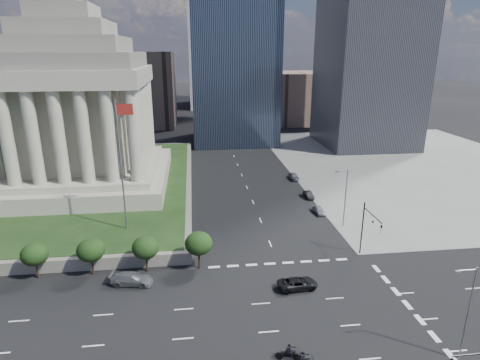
{
  "coord_description": "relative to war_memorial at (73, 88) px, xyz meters",
  "views": [
    {
      "loc": [
        -11.18,
        -34.77,
        28.35
      ],
      "look_at": [
        -5.59,
        12.47,
        12.96
      ],
      "focal_mm": 30.0,
      "sensor_mm": 36.0,
      "label": 1
    }
  ],
  "objects": [
    {
      "name": "ground",
      "position": [
        34.0,
        52.0,
        -21.4
      ],
      "size": [
        500.0,
        500.0,
        0.0
      ],
      "primitive_type": "plane",
      "color": "black",
      "rests_on": "ground"
    },
    {
      "name": "pickup_truck",
      "position": [
        35.09,
        -40.4,
        -20.7
      ],
      "size": [
        5.22,
        2.8,
        1.4
      ],
      "primitive_type": "imported",
      "rotation": [
        0.0,
        0.0,
        1.67
      ],
      "color": "black",
      "rests_on": "ground"
    },
    {
      "name": "parked_sedan_mid",
      "position": [
        45.5,
        -8.95,
        -20.78
      ],
      "size": [
        3.85,
        1.5,
        1.25
      ],
      "primitive_type": "imported",
      "rotation": [
        0.0,
        0.0,
        0.05
      ],
      "color": "black",
      "rests_on": "ground"
    },
    {
      "name": "parked_sedan_near",
      "position": [
        45.09,
        -17.05,
        -20.74
      ],
      "size": [
        3.95,
        1.81,
        1.31
      ],
      "primitive_type": "imported",
      "rotation": [
        0.0,
        0.0,
        0.07
      ],
      "color": "gray",
      "rests_on": "ground"
    },
    {
      "name": "parked_sedan_far",
      "position": [
        45.5,
        3.16,
        -20.67
      ],
      "size": [
        4.38,
        1.94,
        1.47
      ],
      "primitive_type": "imported",
      "rotation": [
        0.0,
        0.0,
        0.05
      ],
      "color": "#5A5D62",
      "rests_on": "ground"
    },
    {
      "name": "plaza_lawn",
      "position": [
        -11.0,
        2.0,
        -19.55
      ],
      "size": [
        64.0,
        68.0,
        0.1
      ],
      "primitive_type": "cube",
      "color": "#1B3114",
      "rests_on": "plaza_terrace"
    },
    {
      "name": "street_lamp_north",
      "position": [
        47.33,
        -23.0,
        -15.74
      ],
      "size": [
        2.13,
        0.22,
        10.0
      ],
      "color": "slate",
      "rests_on": "ground"
    },
    {
      "name": "tree_row",
      "position": [
        -1.5,
        -34.0,
        -18.4
      ],
      "size": [
        53.0,
        4.0,
        6.0
      ],
      "primitive_type": null,
      "color": "black",
      "rests_on": "ground"
    },
    {
      "name": "sidewalk_ne",
      "position": [
        80.0,
        12.0,
        -21.38
      ],
      "size": [
        68.0,
        90.0,
        0.03
      ],
      "primitive_type": "cube",
      "color": "slate",
      "rests_on": "ground"
    },
    {
      "name": "suv_grey",
      "position": [
        14.37,
        -37.0,
        -20.62
      ],
      "size": [
        3.03,
        5.65,
        1.56
      ],
      "primitive_type": "imported",
      "rotation": [
        0.0,
        0.0,
        1.41
      ],
      "color": "slate",
      "rests_on": "ground"
    },
    {
      "name": "street_lamp_south",
      "position": [
        47.33,
        -54.0,
        -15.74
      ],
      "size": [
        2.13,
        0.22,
        10.0
      ],
      "color": "slate",
      "rests_on": "ground"
    },
    {
      "name": "traffic_signal_ne",
      "position": [
        46.5,
        -34.3,
        -16.15
      ],
      "size": [
        0.3,
        5.74,
        8.0
      ],
      "color": "black",
      "rests_on": "ground"
    },
    {
      "name": "plaza_terrace",
      "position": [
        -11.0,
        2.0,
        -20.5
      ],
      "size": [
        66.0,
        70.0,
        1.8
      ],
      "primitive_type": "cube",
      "color": "slate",
      "rests_on": "ground"
    },
    {
      "name": "building_filler_nw",
      "position": [
        4.0,
        82.0,
        -7.4
      ],
      "size": [
        24.0,
        30.0,
        28.0
      ],
      "primitive_type": "cube",
      "color": "brown",
      "rests_on": "ground"
    },
    {
      "name": "war_memorial",
      "position": [
        0.0,
        0.0,
        0.0
      ],
      "size": [
        34.0,
        34.0,
        39.0
      ],
      "primitive_type": null,
      "color": "#A09A86",
      "rests_on": "plaza_lawn"
    },
    {
      "name": "building_filler_ne",
      "position": [
        66.0,
        82.0,
        -11.4
      ],
      "size": [
        20.0,
        30.0,
        20.0
      ],
      "primitive_type": "cube",
      "color": "brown",
      "rests_on": "ground"
    },
    {
      "name": "motorcycle_trail",
      "position": [
        31.09,
        -52.18,
        -20.46
      ],
      "size": [
        2.6,
        1.27,
        1.87
      ],
      "primitive_type": null,
      "rotation": [
        0.0,
        0.0,
        -0.24
      ],
      "color": "black",
      "rests_on": "ground"
    },
    {
      "name": "motorcycle_lead",
      "position": [
        32.04,
        -53.46,
        -20.41
      ],
      "size": [
        2.69,
        0.92,
        1.97
      ],
      "primitive_type": null,
      "rotation": [
        0.0,
        0.0,
        -0.08
      ],
      "color": "black",
      "rests_on": "ground"
    },
    {
      "name": "flagpole",
      "position": [
        12.17,
        -24.0,
        -8.29
      ],
      "size": [
        2.52,
        0.24,
        20.0
      ],
      "color": "slate",
      "rests_on": "plaza_lawn"
    },
    {
      "name": "midrise_glass",
      "position": [
        36.0,
        47.0,
        8.6
      ],
      "size": [
        26.0,
        26.0,
        60.0
      ],
      "primitive_type": "cube",
      "color": "black",
      "rests_on": "ground"
    }
  ]
}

